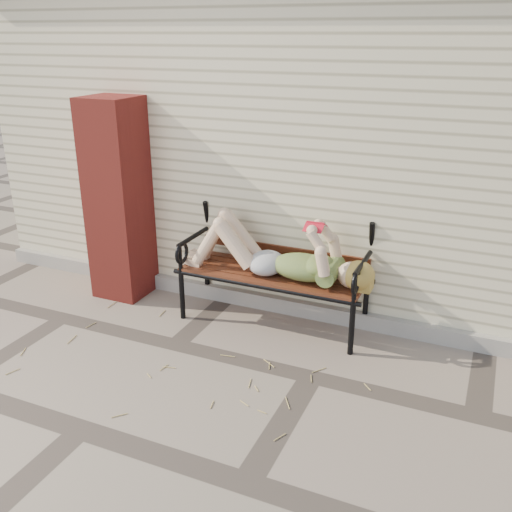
% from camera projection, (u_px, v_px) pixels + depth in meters
% --- Properties ---
extents(ground, '(80.00, 80.00, 0.00)m').
position_uv_depth(ground, '(311.00, 377.00, 4.53)').
color(ground, '#7A695E').
rests_on(ground, ground).
extents(house_wall, '(8.00, 4.00, 3.00)m').
position_uv_depth(house_wall, '(399.00, 131.00, 6.54)').
color(house_wall, beige).
rests_on(house_wall, ground).
extents(foundation_strip, '(8.00, 0.10, 0.15)m').
position_uv_depth(foundation_strip, '(344.00, 316.00, 5.33)').
color(foundation_strip, gray).
rests_on(foundation_strip, ground).
extents(brick_pillar, '(0.50, 0.50, 2.00)m').
position_uv_depth(brick_pillar, '(118.00, 200.00, 5.66)').
color(brick_pillar, maroon).
rests_on(brick_pillar, ground).
extents(garden_bench, '(1.86, 0.74, 1.20)m').
position_uv_depth(garden_bench, '(277.00, 252.00, 5.23)').
color(garden_bench, black).
rests_on(garden_bench, ground).
extents(reading_woman, '(1.75, 0.40, 0.55)m').
position_uv_depth(reading_woman, '(273.00, 253.00, 5.08)').
color(reading_woman, '#09303F').
rests_on(reading_woman, ground).
extents(straw_scatter, '(2.76, 1.47, 0.01)m').
position_uv_depth(straw_scatter, '(211.00, 362.00, 4.73)').
color(straw_scatter, tan).
rests_on(straw_scatter, ground).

